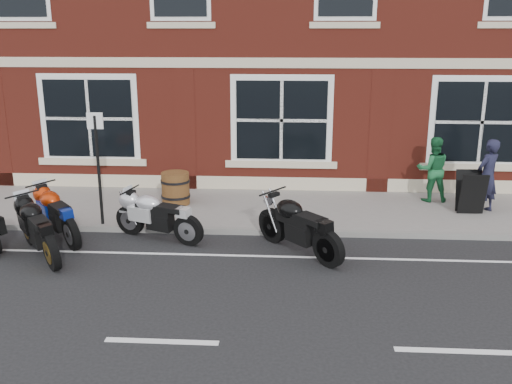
# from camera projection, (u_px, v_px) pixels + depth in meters

# --- Properties ---
(ground) EXTENTS (80.00, 80.00, 0.00)m
(ground) POSITION_uv_depth(u_px,v_px,m) (197.00, 259.00, 10.81)
(ground) COLOR black
(ground) RESTS_ON ground
(sidewalk) EXTENTS (30.00, 3.00, 0.12)m
(sidewalk) POSITION_uv_depth(u_px,v_px,m) (217.00, 208.00, 13.68)
(sidewalk) COLOR slate
(sidewalk) RESTS_ON ground
(kerb) EXTENTS (30.00, 0.16, 0.12)m
(kerb) POSITION_uv_depth(u_px,v_px,m) (207.00, 231.00, 12.16)
(kerb) COLOR slate
(kerb) RESTS_ON ground
(moto_sport_red) EXTENTS (1.55, 1.76, 0.99)m
(moto_sport_red) POSITION_uv_depth(u_px,v_px,m) (58.00, 212.00, 11.74)
(moto_sport_red) COLOR black
(moto_sport_red) RESTS_ON ground
(moto_sport_black) EXTENTS (1.52, 1.86, 1.02)m
(moto_sport_black) POSITION_uv_depth(u_px,v_px,m) (39.00, 226.00, 10.83)
(moto_sport_black) COLOR black
(moto_sport_black) RESTS_ON ground
(moto_sport_silver) EXTENTS (1.99, 0.94, 0.95)m
(moto_sport_silver) POSITION_uv_depth(u_px,v_px,m) (157.00, 214.00, 11.70)
(moto_sport_silver) COLOR black
(moto_sport_silver) RESTS_ON ground
(moto_naked_black) EXTENTS (1.64, 1.85, 1.05)m
(moto_naked_black) POSITION_uv_depth(u_px,v_px,m) (299.00, 223.00, 10.95)
(moto_naked_black) COLOR black
(moto_naked_black) RESTS_ON ground
(pedestrian_left) EXTENTS (0.74, 0.70, 1.71)m
(pedestrian_left) POSITION_uv_depth(u_px,v_px,m) (487.00, 176.00, 13.01)
(pedestrian_left) COLOR black
(pedestrian_left) RESTS_ON sidewalk
(pedestrian_right) EXTENTS (0.79, 0.62, 1.60)m
(pedestrian_right) POSITION_uv_depth(u_px,v_px,m) (433.00, 169.00, 13.87)
(pedestrian_right) COLOR #1A5D31
(pedestrian_right) RESTS_ON sidewalk
(a_board_sign) EXTENTS (0.60, 0.41, 0.97)m
(a_board_sign) POSITION_uv_depth(u_px,v_px,m) (471.00, 192.00, 13.03)
(a_board_sign) COLOR black
(a_board_sign) RESTS_ON sidewalk
(barrel_planter) EXTENTS (0.70, 0.70, 0.78)m
(barrel_planter) POSITION_uv_depth(u_px,v_px,m) (176.00, 188.00, 13.73)
(barrel_planter) COLOR #4F3215
(barrel_planter) RESTS_ON sidewalk
(parking_sign) EXTENTS (0.34, 0.06, 2.42)m
(parking_sign) POSITION_uv_depth(u_px,v_px,m) (98.00, 161.00, 12.02)
(parking_sign) COLOR black
(parking_sign) RESTS_ON sidewalk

